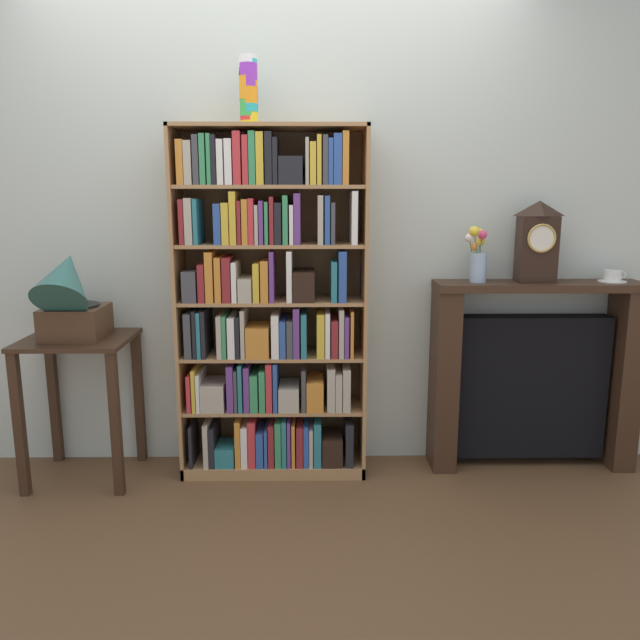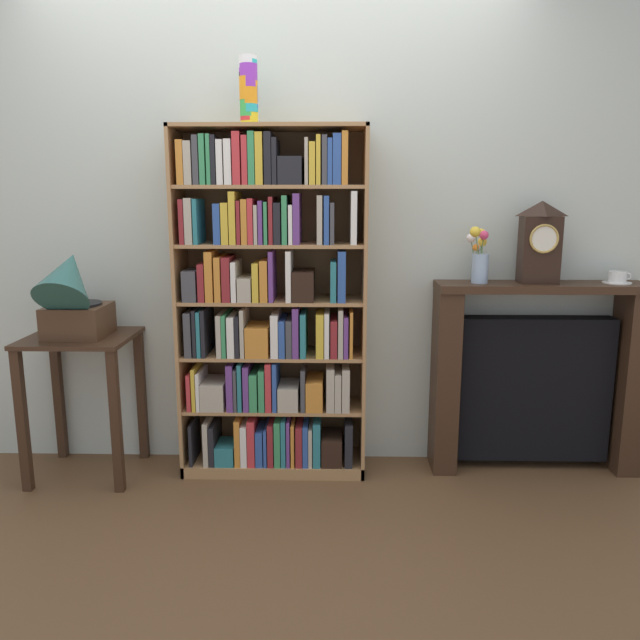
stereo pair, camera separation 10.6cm
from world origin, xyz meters
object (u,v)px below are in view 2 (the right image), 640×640
side_table_left (83,374)px  gramophone (72,295)px  bookshelf (270,313)px  mantel_clock (540,242)px  flower_vase (479,257)px  fireplace_mantel (535,378)px  cup_stack (249,91)px  teacup_with_saucer (617,278)px

side_table_left → gramophone: 0.42m
bookshelf → mantel_clock: bookshelf is taller
bookshelf → mantel_clock: size_ratio=4.31×
side_table_left → flower_vase: size_ratio=2.58×
fireplace_mantel → flower_vase: 0.72m
side_table_left → cup_stack: bearing=3.5°
gramophone → mantel_clock: (2.31, 0.16, 0.25)m
fireplace_mantel → mantel_clock: size_ratio=2.61×
flower_vase → bookshelf: bearing=-177.9°
side_table_left → mantel_clock: mantel_clock is taller
bookshelf → teacup_with_saucer: bookshelf is taller
cup_stack → teacup_with_saucer: 2.04m
teacup_with_saucer → gramophone: bearing=-176.6°
gramophone → flower_vase: flower_vase is taller
bookshelf → flower_vase: bearing=2.1°
bookshelf → side_table_left: 1.01m
side_table_left → gramophone: bearing=-90.0°
side_table_left → fireplace_mantel: 2.34m
gramophone → flower_vase: size_ratio=1.75×
side_table_left → bookshelf: bearing=4.3°
fireplace_mantel → flower_vase: (-0.33, -0.02, 0.64)m
mantel_clock → teacup_with_saucer: bearing=0.3°
fireplace_mantel → flower_vase: bearing=-176.7°
mantel_clock → flower_vase: size_ratio=1.43×
fireplace_mantel → gramophone: bearing=-175.5°
cup_stack → side_table_left: 1.63m
bookshelf → teacup_with_saucer: 1.76m
cup_stack → fireplace_mantel: size_ratio=0.29×
mantel_clock → flower_vase: mantel_clock is taller
side_table_left → teacup_with_saucer: teacup_with_saucer is taller
side_table_left → flower_vase: (2.01, 0.11, 0.59)m
fireplace_mantel → mantel_clock: 0.71m
side_table_left → fireplace_mantel: fireplace_mantel is taller
cup_stack → fireplace_mantel: (1.46, 0.08, -1.43)m
gramophone → teacup_with_saucer: (2.71, 0.16, 0.07)m
side_table_left → mantel_clock: 2.40m
bookshelf → teacup_with_saucer: (1.75, 0.04, 0.18)m
cup_stack → mantel_clock: size_ratio=0.76×
flower_vase → cup_stack: bearing=-177.1°
bookshelf → fireplace_mantel: bookshelf is taller
flower_vase → side_table_left: bearing=-176.9°
flower_vase → fireplace_mantel: bearing=3.3°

